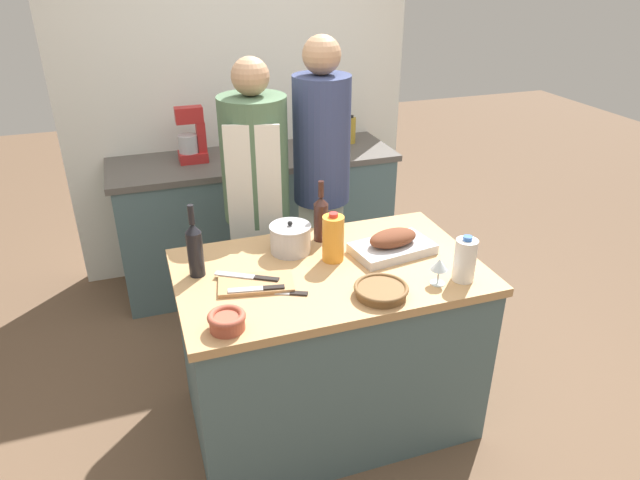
{
  "coord_description": "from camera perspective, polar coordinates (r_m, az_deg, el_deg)",
  "views": [
    {
      "loc": [
        -0.76,
        -2.09,
        2.13
      ],
      "look_at": [
        0.0,
        0.13,
        0.94
      ],
      "focal_mm": 32.0,
      "sensor_mm": 36.0,
      "label": 1
    }
  ],
  "objects": [
    {
      "name": "back_wall",
      "position": [
        4.09,
        -8.05,
        14.61
      ],
      "size": [
        2.39,
        0.1,
        2.55
      ],
      "color": "silver",
      "rests_on": "ground_plane"
    },
    {
      "name": "milk_jug",
      "position": [
        2.5,
        14.29,
        -1.93
      ],
      "size": [
        0.09,
        0.09,
        0.21
      ],
      "color": "white",
      "rests_on": "kitchen_island"
    },
    {
      "name": "person_cook_aproned",
      "position": [
        3.16,
        -6.35,
        4.26
      ],
      "size": [
        0.36,
        0.39,
        1.67
      ],
      "rotation": [
        0.0,
        0.0,
        -0.27
      ],
      "color": "beige",
      "rests_on": "ground_plane"
    },
    {
      "name": "stock_pot",
      "position": [
        2.67,
        -2.97,
        0.15
      ],
      "size": [
        0.2,
        0.2,
        0.16
      ],
      "color": "#B7B7BC",
      "rests_on": "kitchen_island"
    },
    {
      "name": "condiment_bottle_extra",
      "position": [
        3.9,
        -0.5,
        9.64
      ],
      "size": [
        0.06,
        0.06,
        0.13
      ],
      "color": "maroon",
      "rests_on": "back_counter"
    },
    {
      "name": "cutting_board",
      "position": [
        2.44,
        -6.43,
        -4.35
      ],
      "size": [
        0.34,
        0.22,
        0.02
      ],
      "color": "#AD7F51",
      "rests_on": "kitchen_island"
    },
    {
      "name": "person_cook_guest",
      "position": [
        3.26,
        0.15,
        6.32
      ],
      "size": [
        0.32,
        0.32,
        1.75
      ],
      "rotation": [
        0.0,
        0.0,
        -0.38
      ],
      "color": "beige",
      "rests_on": "ground_plane"
    },
    {
      "name": "kitchen_island",
      "position": [
        2.8,
        0.84,
        -10.48
      ],
      "size": [
        1.36,
        0.83,
        0.86
      ],
      "color": "#4C666B",
      "rests_on": "ground_plane"
    },
    {
      "name": "wicker_basket",
      "position": [
        2.36,
        6.12,
        -5.01
      ],
      "size": [
        0.23,
        0.23,
        0.05
      ],
      "color": "brown",
      "rests_on": "kitchen_island"
    },
    {
      "name": "back_counter",
      "position": [
        4.02,
        -6.29,
        2.15
      ],
      "size": [
        1.89,
        0.6,
        0.91
      ],
      "color": "#4C666B",
      "rests_on": "ground_plane"
    },
    {
      "name": "roasting_pan",
      "position": [
        2.68,
        7.27,
        -0.42
      ],
      "size": [
        0.4,
        0.27,
        0.12
      ],
      "color": "#BCBCC1",
      "rests_on": "kitchen_island"
    },
    {
      "name": "knife_chef",
      "position": [
        2.47,
        -7.1,
        -3.66
      ],
      "size": [
        0.26,
        0.17,
        0.01
      ],
      "color": "#B7B7BC",
      "rests_on": "cutting_board"
    },
    {
      "name": "knife_bread",
      "position": [
        2.38,
        -3.4,
        -5.29
      ],
      "size": [
        0.19,
        0.11,
        0.01
      ],
      "color": "#B7B7BC",
      "rests_on": "kitchen_island"
    },
    {
      "name": "juice_jug",
      "position": [
        2.57,
        1.32,
        0.18
      ],
      "size": [
        0.1,
        0.1,
        0.23
      ],
      "color": "orange",
      "rests_on": "kitchen_island"
    },
    {
      "name": "wine_bottle_green",
      "position": [
        2.75,
        0.1,
        2.3
      ],
      "size": [
        0.07,
        0.07,
        0.31
      ],
      "color": "#381E19",
      "rests_on": "kitchen_island"
    },
    {
      "name": "condiment_bottle_tall",
      "position": [
        3.68,
        -5.88,
        8.48
      ],
      "size": [
        0.06,
        0.06,
        0.14
      ],
      "color": "maroon",
      "rests_on": "back_counter"
    },
    {
      "name": "condiment_bottle_short",
      "position": [
        4.09,
        3.16,
        10.9
      ],
      "size": [
        0.06,
        0.06,
        0.2
      ],
      "color": "#B28E2D",
      "rests_on": "back_counter"
    },
    {
      "name": "stand_mixer",
      "position": [
        3.78,
        -12.71,
        9.81
      ],
      "size": [
        0.18,
        0.14,
        0.35
      ],
      "color": "#B22323",
      "rests_on": "back_counter"
    },
    {
      "name": "wine_glass_left",
      "position": [
        2.45,
        11.84,
        -2.52
      ],
      "size": [
        0.07,
        0.07,
        0.12
      ],
      "color": "silver",
      "rests_on": "kitchen_island"
    },
    {
      "name": "ground_plane",
      "position": [
        3.08,
        0.79,
        -16.89
      ],
      "size": [
        12.0,
        12.0,
        0.0
      ],
      "primitive_type": "plane",
      "color": "brown"
    },
    {
      "name": "mixing_bowl",
      "position": [
        2.17,
        -9.3,
        -7.95
      ],
      "size": [
        0.15,
        0.15,
        0.07
      ],
      "color": "#A84C38",
      "rests_on": "kitchen_island"
    },
    {
      "name": "wine_bottle_dark",
      "position": [
        2.5,
        -12.4,
        -0.81
      ],
      "size": [
        0.07,
        0.07,
        0.33
      ],
      "color": "black",
      "rests_on": "kitchen_island"
    },
    {
      "name": "knife_paring",
      "position": [
        2.38,
        -6.18,
        -4.86
      ],
      "size": [
        0.24,
        0.07,
        0.01
      ],
      "color": "#B7B7BC",
      "rests_on": "cutting_board"
    }
  ]
}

